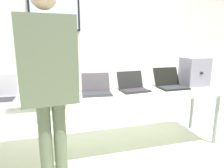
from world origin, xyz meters
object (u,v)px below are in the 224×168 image
Objects in this scene: laptop_station_2 at (96,89)px; laptop_station_4 at (170,83)px; laptop_station_1 at (49,91)px; equipment_box at (194,72)px; laptop_station_3 at (133,86)px; person at (49,75)px; workbench at (110,97)px.

laptop_station_4 reaches higher than laptop_station_2.
equipment_box is at bearing 1.57° from laptop_station_1.
laptop_station_1 is 1.04m from laptop_station_3.
person is (-1.01, -0.68, 0.30)m from laptop_station_3.
laptop_station_3 is (0.32, 0.06, 0.10)m from workbench.
equipment_box is 1.04× the size of laptop_station_3.
person reaches higher than laptop_station_1.
person reaches higher than laptop_station_4.
laptop_station_1 reaches higher than laptop_station_2.
laptop_station_2 is at bearing 165.53° from workbench.
person reaches higher than laptop_station_2.
laptop_station_1 reaches higher than laptop_station_3.
laptop_station_4 is at bearing 0.63° from laptop_station_1.
laptop_station_2 is 1.04m from laptop_station_4.
workbench is at bearing -5.02° from laptop_station_1.
laptop_station_2 is at bearing 51.81° from person.
equipment_box is 0.22× the size of person.
person is (-0.68, -0.62, 0.40)m from workbench.
laptop_station_2 is 0.48m from laptop_station_3.
laptop_station_1 is 0.75m from person.
workbench is at bearing -14.47° from laptop_station_2.
laptop_station_2 is (-0.16, 0.04, 0.10)m from workbench.
laptop_station_1 is 0.21× the size of person.
laptop_station_2 is (0.55, -0.02, -0.01)m from laptop_station_1.
equipment_box reaches higher than laptop_station_1.
equipment_box is at bearing 20.65° from person.
equipment_box is 2.10m from person.
laptop_station_3 is (-0.96, -0.06, -0.14)m from equipment_box.
laptop_station_4 is at bearing 2.48° from laptop_station_3.
laptop_station_4 is 1.74m from person.
laptop_station_3 reaches higher than laptop_station_2.
equipment_box is 1.03× the size of laptop_station_4.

